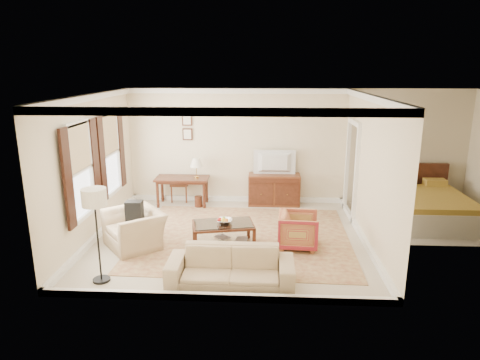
# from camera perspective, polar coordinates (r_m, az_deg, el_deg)

# --- Properties ---
(room_shell) EXTENTS (5.51, 5.01, 2.91)m
(room_shell) POSITION_cam_1_polar(r_m,az_deg,el_deg) (8.28, -1.51, 8.35)
(room_shell) COLOR beige
(room_shell) RESTS_ON ground
(annex_bedroom) EXTENTS (3.00, 2.70, 2.90)m
(annex_bedroom) POSITION_cam_1_polar(r_m,az_deg,el_deg) (10.56, 24.25, -3.38)
(annex_bedroom) COLOR beige
(annex_bedroom) RESTS_ON ground
(window_front) EXTENTS (0.12, 1.56, 1.80)m
(window_front) POSITION_cam_1_polar(r_m,az_deg,el_deg) (8.43, -20.50, 1.15)
(window_front) COLOR #CCB284
(window_front) RESTS_ON room_shell
(window_rear) EXTENTS (0.12, 1.56, 1.80)m
(window_rear) POSITION_cam_1_polar(r_m,az_deg,el_deg) (9.88, -16.88, 3.38)
(window_rear) COLOR #CCB284
(window_rear) RESTS_ON room_shell
(doorway) EXTENTS (0.10, 1.12, 2.25)m
(doorway) POSITION_cam_1_polar(r_m,az_deg,el_deg) (10.19, 14.63, 1.14)
(doorway) COLOR white
(doorway) RESTS_ON room_shell
(rug) EXTENTS (4.42, 3.81, 0.01)m
(rug) POSITION_cam_1_polar(r_m,az_deg,el_deg) (8.91, 0.38, -7.61)
(rug) COLOR brown
(rug) RESTS_ON room_shell
(writing_desk) EXTENTS (1.32, 0.66, 0.72)m
(writing_desk) POSITION_cam_1_polar(r_m,az_deg,el_deg) (10.83, -7.71, -0.23)
(writing_desk) COLOR #4F2416
(writing_desk) RESTS_ON room_shell
(desk_chair) EXTENTS (0.55, 0.55, 1.05)m
(desk_chair) POSITION_cam_1_polar(r_m,az_deg,el_deg) (11.21, -8.02, -0.17)
(desk_chair) COLOR brown
(desk_chair) RESTS_ON room_shell
(desk_lamp) EXTENTS (0.32, 0.32, 0.50)m
(desk_lamp) POSITION_cam_1_polar(r_m,az_deg,el_deg) (10.68, -5.83, 1.61)
(desk_lamp) COLOR silver
(desk_lamp) RESTS_ON writing_desk
(framed_prints) EXTENTS (0.25, 0.04, 0.68)m
(framed_prints) POSITION_cam_1_polar(r_m,az_deg,el_deg) (10.94, -7.05, 7.05)
(framed_prints) COLOR #4F2416
(framed_prints) RESTS_ON room_shell
(sideboard) EXTENTS (1.29, 0.50, 0.79)m
(sideboard) POSITION_cam_1_polar(r_m,az_deg,el_deg) (10.85, 4.55, -1.28)
(sideboard) COLOR brown
(sideboard) RESTS_ON room_shell
(tv) EXTENTS (1.00, 0.57, 0.13)m
(tv) POSITION_cam_1_polar(r_m,az_deg,el_deg) (10.62, 4.66, 3.33)
(tv) COLOR black
(tv) RESTS_ON sideboard
(coffee_table) EXTENTS (1.28, 0.91, 0.49)m
(coffee_table) POSITION_cam_1_polar(r_m,az_deg,el_deg) (8.33, -2.26, -6.47)
(coffee_table) COLOR #4F2416
(coffee_table) RESTS_ON room_shell
(fruit_bowl) EXTENTS (0.42, 0.42, 0.10)m
(fruit_bowl) POSITION_cam_1_polar(r_m,az_deg,el_deg) (8.27, -2.07, -5.40)
(fruit_bowl) COLOR silver
(fruit_bowl) RESTS_ON coffee_table
(book_a) EXTENTS (0.23, 0.22, 0.38)m
(book_a) POSITION_cam_1_polar(r_m,az_deg,el_deg) (8.37, -2.93, -7.78)
(book_a) COLOR brown
(book_a) RESTS_ON coffee_table
(book_b) EXTENTS (0.28, 0.05, 0.38)m
(book_b) POSITION_cam_1_polar(r_m,az_deg,el_deg) (8.34, -0.52, -7.89)
(book_b) COLOR brown
(book_b) RESTS_ON coffee_table
(striped_armchair) EXTENTS (0.75, 0.79, 0.77)m
(striped_armchair) POSITION_cam_1_polar(r_m,az_deg,el_deg) (8.39, 7.78, -6.43)
(striped_armchair) COLOR maroon
(striped_armchair) RESTS_ON room_shell
(club_armchair) EXTENTS (1.24, 1.30, 0.96)m
(club_armchair) POSITION_cam_1_polar(r_m,az_deg,el_deg) (8.57, -13.92, -5.59)
(club_armchair) COLOR tan
(club_armchair) RESTS_ON room_shell
(backpack) EXTENTS (0.38, 0.39, 0.40)m
(backpack) POSITION_cam_1_polar(r_m,az_deg,el_deg) (8.58, -13.91, -3.82)
(backpack) COLOR black
(backpack) RESTS_ON club_armchair
(sofa) EXTENTS (2.04, 0.61, 0.79)m
(sofa) POSITION_cam_1_polar(r_m,az_deg,el_deg) (6.97, -1.27, -10.80)
(sofa) COLOR tan
(sofa) RESTS_ON room_shell
(floor_lamp) EXTENTS (0.39, 0.39, 1.58)m
(floor_lamp) POSITION_cam_1_polar(r_m,az_deg,el_deg) (7.09, -18.81, -3.08)
(floor_lamp) COLOR black
(floor_lamp) RESTS_ON room_shell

